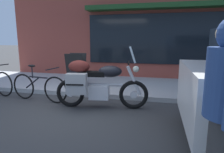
{
  "coord_description": "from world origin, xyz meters",
  "views": [
    {
      "loc": [
        1.95,
        -3.82,
        1.55
      ],
      "look_at": [
        0.92,
        0.55,
        0.7
      ],
      "focal_mm": 31.76,
      "sensor_mm": 36.0,
      "label": 1
    }
  ],
  "objects": [
    {
      "name": "parked_bicycle",
      "position": [
        -0.96,
        0.47,
        0.37
      ],
      "size": [
        1.66,
        0.48,
        0.92
      ],
      "color": "black",
      "rests_on": "ground_plane"
    },
    {
      "name": "sandwich_board_sign",
      "position": [
        -0.55,
        1.86,
        0.62
      ],
      "size": [
        0.55,
        0.42,
        0.99
      ],
      "color": "black",
      "rests_on": "sidewalk_curb"
    },
    {
      "name": "touring_motorcycle",
      "position": [
        0.59,
        0.3,
        0.61
      ],
      "size": [
        2.1,
        0.84,
        1.4
      ],
      "color": "black",
      "rests_on": "ground_plane"
    },
    {
      "name": "ground_plane",
      "position": [
        0.0,
        0.0,
        0.0
      ],
      "size": [
        80.0,
        80.0,
        0.0
      ],
      "primitive_type": "plane",
      "color": "#373737"
    }
  ]
}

